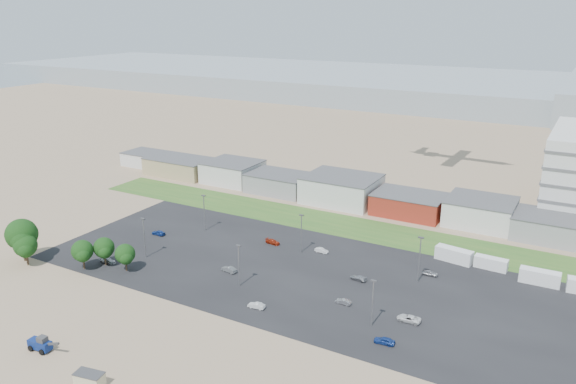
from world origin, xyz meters
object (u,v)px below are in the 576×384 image
Objects in this scene: box_trailer_a at (454,255)px; portable_shed at (90,380)px; parked_car_1 at (343,302)px; parked_car_2 at (384,341)px; parked_car_10 at (108,261)px; parked_car_0 at (409,319)px; parked_car_13 at (256,305)px; tree_far_left at (22,238)px; parked_car_5 at (158,233)px; parked_car_11 at (322,250)px; parked_car_4 at (229,269)px; telehandler at (40,343)px; parked_car_8 at (430,273)px; parked_car_12 at (358,278)px; parked_car_6 at (273,242)px.

portable_shed is at bearing -109.12° from box_trailer_a.
parked_car_1 is 15.63m from parked_car_2.
portable_shed is 47.35m from parked_car_10.
portable_shed is 1.03× the size of parked_car_0.
parked_car_2 reaches higher than parked_car_13.
tree_far_left is at bearing -142.71° from box_trailer_a.
parked_car_5 is 1.12× the size of parked_car_11.
tree_far_left is at bearing -59.88° from parked_car_4.
parked_car_4 is 30.76m from parked_car_5.
parked_car_5 is (-29.37, 9.15, 0.01)m from parked_car_4.
parked_car_11 is (24.75, 62.21, -0.89)m from telehandler.
parked_car_11 is at bearing 88.96° from parked_car_8.
parked_car_10 is at bearing -81.81° from parked_car_1.
parked_car_1 is at bearing 118.42° from parked_car_13.
parked_car_0 is at bearing -86.89° from parked_car_10.
parked_car_2 is 0.97× the size of parked_car_4.
parked_car_13 is at bearing -24.80° from parked_car_12.
parked_car_11 reaches higher than parked_car_12.
parked_car_0 is 1.18× the size of parked_car_12.
parked_car_10 is at bearing 128.70° from parked_car_11.
parked_car_5 is at bearing -110.27° from parked_car_2.
telehandler is 1.98× the size of parked_car_8.
parked_car_6 reaches higher than parked_car_1.
parked_car_8 is at bearing -96.85° from box_trailer_a.
parked_car_12 is at bearing -73.83° from parked_car_10.
parked_car_13 is at bearing 60.62° from parked_car_4.
box_trailer_a is at bearing 107.00° from parked_car_5.
parked_car_2 is 31.13m from parked_car_8.
box_trailer_a is 2.22× the size of parked_car_4.
parked_car_5 is (16.80, 28.07, -5.31)m from tree_far_left.
box_trailer_a is 10.74m from parked_car_8.
parked_car_8 is at bearing 133.89° from parked_car_12.
parked_car_6 is 0.96× the size of parked_car_10.
parked_car_1 is (39.93, 41.26, -0.91)m from telehandler.
parked_car_1 is at bearing -132.75° from parked_car_2.
parked_car_13 is (14.33, -10.88, -0.06)m from parked_car_4.
parked_car_1 is 0.96× the size of parked_car_11.
parked_car_4 is (-41.25, 10.40, -0.00)m from parked_car_2.
parked_car_11 is at bearing -118.14° from parked_car_12.
parked_car_2 is (-2.31, -41.45, -0.98)m from box_trailer_a.
parked_car_2 is at bearing 84.77° from parked_car_13.
parked_car_10 is (-27.94, -10.25, -0.04)m from parked_car_4.
parked_car_5 reaches higher than parked_car_8.
parked_car_4 is at bearing -92.05° from parked_car_0.
parked_car_5 is 1.08× the size of parked_car_13.
parked_car_5 is at bearing 97.14° from parked_car_8.
parked_car_1 is (-13.79, 0.07, -0.10)m from parked_car_0.
parked_car_13 is at bearing -71.45° from parked_car_0.
parked_car_10 reaches higher than parked_car_6.
parked_car_12 is (13.74, -9.55, -0.00)m from parked_car_11.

